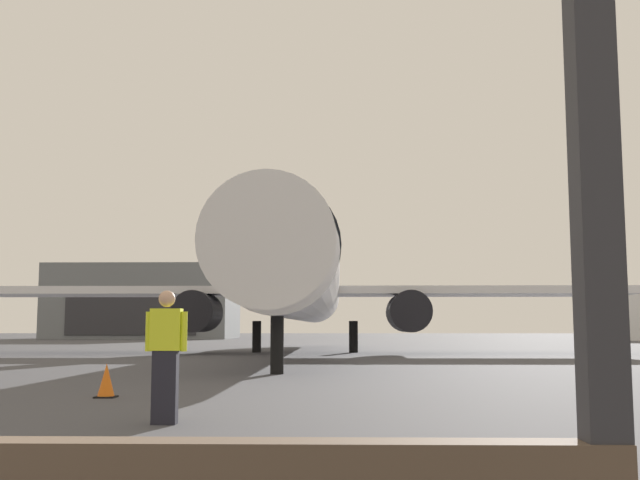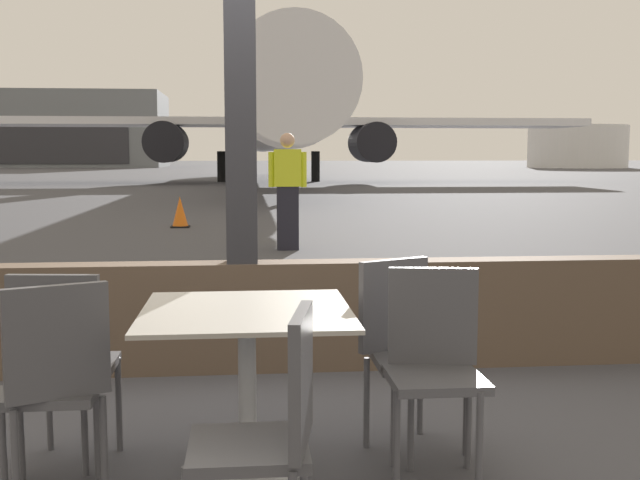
{
  "view_description": "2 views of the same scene",
  "coord_description": "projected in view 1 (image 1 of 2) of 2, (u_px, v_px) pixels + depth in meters",
  "views": [
    {
      "loc": [
        2.93,
        -3.74,
        1.26
      ],
      "look_at": [
        2.38,
        19.33,
        3.86
      ],
      "focal_mm": 43.38,
      "sensor_mm": 36.0,
      "label": 1
    },
    {
      "loc": [
        0.02,
        -5.08,
        1.44
      ],
      "look_at": [
        0.46,
        -0.57,
        0.93
      ],
      "focal_mm": 43.54,
      "sensor_mm": 36.0,
      "label": 2
    }
  ],
  "objects": [
    {
      "name": "traffic_cone",
      "position": [
        106.0,
        381.0,
        13.84
      ],
      "size": [
        0.36,
        0.36,
        0.61
      ],
      "color": "orange",
      "rests_on": "ground"
    },
    {
      "name": "distant_hangar",
      "position": [
        146.0,
        303.0,
        84.71
      ],
      "size": [
        19.22,
        12.37,
        7.84
      ],
      "color": "slate",
      "rests_on": "ground"
    },
    {
      "name": "ground_plane",
      "position": [
        286.0,
        349.0,
        43.38
      ],
      "size": [
        220.0,
        220.0,
        0.0
      ],
      "primitive_type": "plane",
      "color": "#424247"
    },
    {
      "name": "airplane",
      "position": [
        302.0,
        284.0,
        35.62
      ],
      "size": [
        31.3,
        36.44,
        9.97
      ],
      "color": "silver",
      "rests_on": "ground"
    },
    {
      "name": "ground_crew_worker",
      "position": [
        166.0,
        354.0,
        10.14
      ],
      "size": [
        0.57,
        0.22,
        1.74
      ],
      "color": "black",
      "rests_on": "ground"
    }
  ]
}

